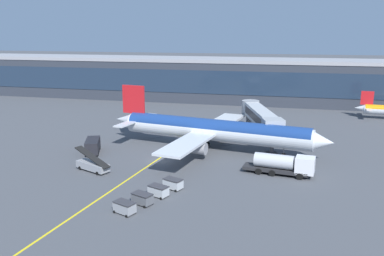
{
  "coord_description": "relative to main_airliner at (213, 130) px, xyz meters",
  "views": [
    {
      "loc": [
        20.72,
        -63.01,
        21.61
      ],
      "look_at": [
        3.85,
        6.15,
        4.5
      ],
      "focal_mm": 37.56,
      "sensor_mm": 36.0,
      "label": 1
    }
  ],
  "objects": [
    {
      "name": "baggage_cart_0",
      "position": [
        -5.43,
        -29.16,
        -3.08
      ],
      "size": [
        3.03,
        2.41,
        1.48
      ],
      "color": "gray",
      "rests_on": "ground_plane"
    },
    {
      "name": "ground_plane",
      "position": [
        -7.41,
        -8.2,
        -3.87
      ],
      "size": [
        700.0,
        700.0,
        0.0
      ],
      "primitive_type": "plane",
      "color": "#47494F"
    },
    {
      "name": "baggage_cart_1",
      "position": [
        -4.25,
        -26.19,
        -3.08
      ],
      "size": [
        3.03,
        2.41,
        1.48
      ],
      "color": "#595B60",
      "rests_on": "ground_plane"
    },
    {
      "name": "terminal_building",
      "position": [
        -12.09,
        55.5,
        2.88
      ],
      "size": [
        166.64,
        17.84,
        13.45
      ],
      "color": "#2D333D",
      "rests_on": "ground_plane"
    },
    {
      "name": "baggage_cart_2",
      "position": [
        -3.06,
        -23.21,
        -3.08
      ],
      "size": [
        3.03,
        2.41,
        1.48
      ],
      "color": "#B2B7BC",
      "rests_on": "ground_plane"
    },
    {
      "name": "main_airliner",
      "position": [
        0.0,
        0.0,
        0.0
      ],
      "size": [
        42.64,
        34.1,
        11.27
      ],
      "color": "silver",
      "rests_on": "ground_plane"
    },
    {
      "name": "baggage_cart_3",
      "position": [
        -1.88,
        -20.24,
        -3.08
      ],
      "size": [
        3.03,
        2.41,
        1.48
      ],
      "color": "#B2B7BC",
      "rests_on": "ground_plane"
    },
    {
      "name": "apron_lead_in_line",
      "position": [
        -8.01,
        -6.2,
        -3.86
      ],
      "size": [
        10.09,
        79.44,
        0.01
      ],
      "primitive_type": "cube",
      "rotation": [
        0.0,
        0.0,
        -0.12
      ],
      "color": "yellow",
      "rests_on": "ground_plane"
    },
    {
      "name": "fuel_tanker",
      "position": [
        13.06,
        -10.78,
        -2.12
      ],
      "size": [
        11.04,
        3.91,
        3.25
      ],
      "color": "#232326",
      "rests_on": "ground_plane"
    },
    {
      "name": "belt_loader",
      "position": [
        -16.4,
        -16.08,
        -2.88
      ],
      "size": [
        6.88,
        4.07,
        3.49
      ],
      "color": "gray",
      "rests_on": "ground_plane"
    },
    {
      "name": "jet_bridge",
      "position": [
        7.76,
        9.81,
        1.02
      ],
      "size": [
        9.96,
        22.3,
        6.57
      ],
      "color": "#B2B7BC",
      "rests_on": "ground_plane"
    },
    {
      "name": "lavatory_truck",
      "position": [
        -21.08,
        -6.91,
        -2.44
      ],
      "size": [
        4.27,
        6.24,
        2.5
      ],
      "color": "black",
      "rests_on": "ground_plane"
    }
  ]
}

